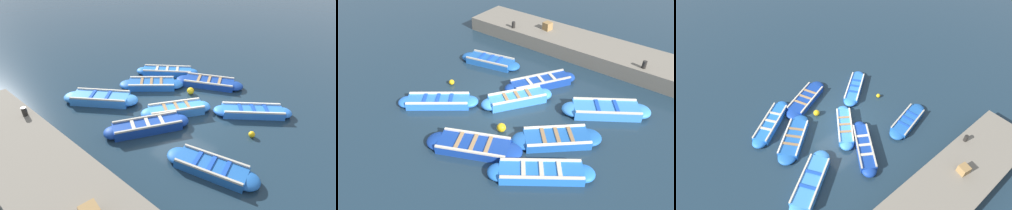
# 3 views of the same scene
# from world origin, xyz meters

# --- Properties ---
(ground_plane) EXTENTS (120.00, 120.00, 0.00)m
(ground_plane) POSITION_xyz_m (0.00, 0.00, 0.00)
(ground_plane) COLOR #1C303F
(boat_drifting) EXTENTS (2.97, 3.14, 0.39)m
(boat_drifting) POSITION_xyz_m (-0.59, -2.75, 0.17)
(boat_drifting) COLOR #1E59AD
(boat_drifting) RESTS_ON ground
(boat_stern_in) EXTENTS (2.75, 3.33, 0.41)m
(boat_stern_in) POSITION_xyz_m (-2.33, -3.19, 0.18)
(boat_stern_in) COLOR blue
(boat_stern_in) RESTS_ON ground
(boat_outer_right) EXTENTS (2.39, 3.64, 0.39)m
(boat_outer_right) POSITION_xyz_m (-2.75, -0.58, 0.17)
(boat_outer_right) COLOR navy
(boat_outer_right) RESTS_ON ground
(boat_far_corner) EXTENTS (2.83, 3.50, 0.46)m
(boat_far_corner) POSITION_xyz_m (2.14, -3.47, 0.20)
(boat_far_corner) COLOR #3884E0
(boat_far_corner) RESTS_ON ground
(boat_centre) EXTENTS (3.05, 2.40, 0.46)m
(boat_centre) POSITION_xyz_m (0.53, -0.12, 0.20)
(boat_centre) COLOR #3884E0
(boat_centre) RESTS_ON ground
(boat_alongside) EXTENTS (1.55, 3.34, 0.39)m
(boat_alongside) POSITION_xyz_m (2.42, 2.98, 0.17)
(boat_alongside) COLOR #1E59AD
(boat_alongside) RESTS_ON ground
(boat_mid_row) EXTENTS (3.39, 2.46, 0.46)m
(boat_mid_row) POSITION_xyz_m (2.24, -0.21, 0.20)
(boat_mid_row) COLOR navy
(boat_mid_row) RESTS_ON ground
(boat_tucked) EXTENTS (2.72, 3.17, 0.39)m
(boat_tucked) POSITION_xyz_m (-1.65, 2.46, 0.17)
(boat_tucked) COLOR blue
(boat_tucked) RESTS_ON ground
(quay_wall) EXTENTS (2.63, 13.34, 0.78)m
(quay_wall) POSITION_xyz_m (6.39, 0.00, 0.39)
(quay_wall) COLOR slate
(quay_wall) RESTS_ON ground
(bollard_north) EXTENTS (0.20, 0.20, 0.35)m
(bollard_north) POSITION_xyz_m (5.42, -3.74, 0.95)
(bollard_north) COLOR black
(bollard_north) RESTS_ON quay_wall
(bollard_mid_north) EXTENTS (0.20, 0.20, 0.35)m
(bollard_mid_north) POSITION_xyz_m (5.42, 3.74, 0.95)
(bollard_mid_north) COLOR black
(bollard_mid_north) RESTS_ON quay_wall
(wooden_crate) EXTENTS (0.50, 0.50, 0.43)m
(wooden_crate) POSITION_xyz_m (6.38, 2.06, 0.99)
(wooden_crate) COLOR olive
(wooden_crate) RESTS_ON quay_wall
(buoy_orange_near) EXTENTS (0.25, 0.25, 0.25)m
(buoy_orange_near) POSITION_xyz_m (-0.17, 3.17, 0.13)
(buoy_orange_near) COLOR #EAB214
(buoy_orange_near) RESTS_ON ground
(buoy_yellow_far) EXTENTS (0.36, 0.36, 0.36)m
(buoy_yellow_far) POSITION_xyz_m (-1.35, -0.74, 0.18)
(buoy_yellow_far) COLOR #EAB214
(buoy_yellow_far) RESTS_ON ground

